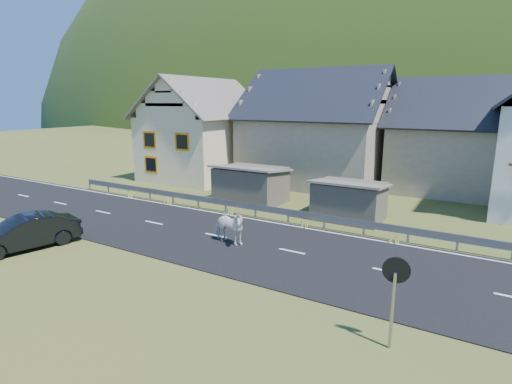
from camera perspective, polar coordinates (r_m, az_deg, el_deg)
The scene contains 14 objects.
ground at distance 19.12m, azimuth -5.78°, elevation -6.32°, with size 160.00×160.00×0.00m, color #3A4B20.
road at distance 19.11m, azimuth -5.78°, elevation -6.26°, with size 60.00×7.00×0.04m, color black.
lane_markings at distance 19.10m, azimuth -5.78°, elevation -6.19°, with size 60.00×6.60×0.01m, color silver.
guardrail at distance 21.88m, azimuth -0.09°, elevation -2.23°, with size 28.10×0.09×0.75m.
shed_left at distance 25.11m, azimuth -0.72°, elevation 1.00°, with size 4.30×3.30×2.40m, color brown.
shed_right at distance 22.06m, azimuth 13.15°, elevation -1.28°, with size 3.80×2.90×2.20m, color brown.
house_cream at distance 33.73m, azimuth -7.60°, elevation 9.52°, with size 7.80×9.80×8.30m.
house_stone_a at distance 31.79m, azimuth 8.96°, elevation 9.78°, with size 10.80×9.80×8.90m.
house_stone_b at distance 31.59m, azimuth 27.60°, elevation 7.75°, with size 9.80×8.80×8.10m.
mountain at distance 196.32m, azimuth 28.74°, elevation 3.59°, with size 440.00×280.00×260.00m, color #253A10.
conifer_patch at distance 140.80m, azimuth 2.88°, elevation 12.74°, with size 76.00×50.00×28.00m, color black.
horse at distance 17.77m, azimuth -3.95°, elevation -5.03°, with size 1.82×0.83×1.54m, color white.
car at distance 19.95m, azimuth -30.20°, elevation -5.05°, with size 1.53×4.39×1.45m, color black.
traffic_mirror at distance 10.85m, azimuth 19.27°, elevation -12.06°, with size 0.69×0.23×2.48m.
Camera 1 is at (10.81, -14.47, 6.26)m, focal length 28.00 mm.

